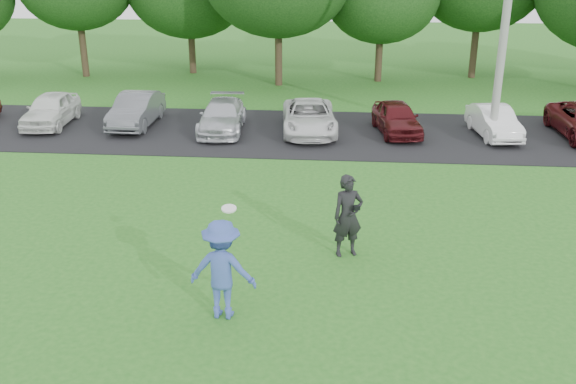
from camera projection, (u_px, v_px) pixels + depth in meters
ground at (272, 324)px, 11.99m from camera, size 100.00×100.00×0.00m
parking_lot at (309, 133)px, 24.06m from camera, size 32.00×6.50×0.03m
frisbee_player at (222, 269)px, 11.93m from camera, size 1.32×0.83×2.30m
camera_bystander at (348, 216)px, 14.34m from camera, size 0.81×0.67×1.91m
parked_cars at (322, 117)px, 23.88m from camera, size 28.25×4.50×1.25m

